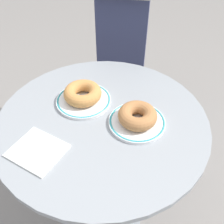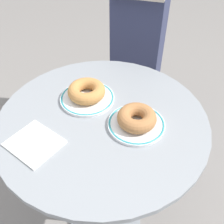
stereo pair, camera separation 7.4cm
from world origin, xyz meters
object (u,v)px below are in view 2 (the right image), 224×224
at_px(plate_left, 87,98).
at_px(plate_right, 136,124).
at_px(person_figure, 144,1).
at_px(paper_napkin, 34,143).
at_px(donut_cinnamon, 137,118).
at_px(donut_old_fashioned, 87,91).
at_px(cafe_table, 104,160).

height_order(plate_left, plate_right, same).
height_order(plate_left, person_figure, person_figure).
bearing_deg(paper_napkin, donut_cinnamon, 57.27).
relative_size(plate_right, donut_old_fashioned, 1.39).
xyz_separation_m(cafe_table, plate_right, (0.10, 0.05, 0.23)).
bearing_deg(donut_old_fashioned, plate_right, 4.34).
bearing_deg(cafe_table, plate_left, 164.08).
bearing_deg(plate_right, person_figure, 127.27).
relative_size(paper_napkin, person_figure, 0.08).
distance_m(plate_left, donut_old_fashioned, 0.03).
relative_size(cafe_table, person_figure, 0.41).
xyz_separation_m(donut_old_fashioned, donut_cinnamon, (0.20, 0.02, 0.00)).
relative_size(cafe_table, paper_napkin, 5.11).
xyz_separation_m(paper_napkin, person_figure, (-0.24, 0.78, 0.13)).
bearing_deg(plate_left, paper_napkin, -81.68).
bearing_deg(donut_old_fashioned, donut_cinnamon, 4.34).
height_order(plate_right, donut_old_fashioned, donut_old_fashioned).
relative_size(donut_old_fashioned, donut_cinnamon, 1.06).
distance_m(cafe_table, donut_cinnamon, 0.28).
relative_size(donut_cinnamon, paper_napkin, 0.85).
distance_m(plate_left, person_figure, 0.59).
bearing_deg(person_figure, cafe_table, -62.34).
bearing_deg(donut_old_fashioned, plate_left, -34.35).
distance_m(cafe_table, plate_right, 0.25).
xyz_separation_m(cafe_table, person_figure, (-0.30, 0.57, 0.35)).
xyz_separation_m(plate_right, donut_old_fashioned, (-0.20, -0.02, 0.03)).
height_order(donut_old_fashioned, person_figure, person_figure).
xyz_separation_m(plate_left, person_figure, (-0.20, 0.55, 0.13)).
distance_m(cafe_table, donut_old_fashioned, 0.28).
bearing_deg(cafe_table, person_figure, 117.66).
height_order(cafe_table, paper_napkin, paper_napkin).
xyz_separation_m(plate_left, donut_old_fashioned, (-0.00, 0.00, 0.03)).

